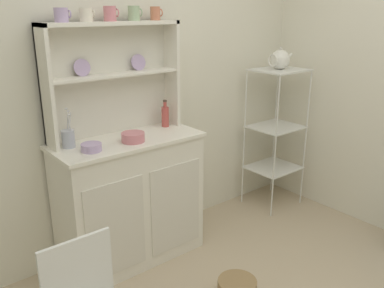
{
  "coord_description": "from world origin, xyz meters",
  "views": [
    {
      "loc": [
        -1.5,
        -0.92,
        1.73
      ],
      "look_at": [
        0.16,
        1.12,
        0.86
      ],
      "focal_mm": 38.57,
      "sensor_mm": 36.0,
      "label": 1
    }
  ],
  "objects_px": {
    "jam_bottle": "(165,116)",
    "bowl_mixing_large": "(91,147)",
    "bakers_rack": "(276,122)",
    "cup_lilac_0": "(61,15)",
    "hutch_cabinet": "(131,199)",
    "porcelain_teapot": "(280,59)",
    "utensil_jar": "(68,138)",
    "hutch_shelf_unit": "(111,71)"
  },
  "relations": [
    {
      "from": "cup_lilac_0",
      "to": "bakers_rack",
      "type": "bearing_deg",
      "value": -5.48
    },
    {
      "from": "utensil_jar",
      "to": "jam_bottle",
      "type": "bearing_deg",
      "value": 0.63
    },
    {
      "from": "bakers_rack",
      "to": "jam_bottle",
      "type": "relative_size",
      "value": 6.32
    },
    {
      "from": "cup_lilac_0",
      "to": "porcelain_teapot",
      "type": "relative_size",
      "value": 0.38
    },
    {
      "from": "jam_bottle",
      "to": "utensil_jar",
      "type": "bearing_deg",
      "value": -179.37
    },
    {
      "from": "hutch_cabinet",
      "to": "cup_lilac_0",
      "type": "xyz_separation_m",
      "value": [
        -0.32,
        0.12,
        1.22
      ]
    },
    {
      "from": "hutch_cabinet",
      "to": "porcelain_teapot",
      "type": "relative_size",
      "value": 3.99
    },
    {
      "from": "bakers_rack",
      "to": "utensil_jar",
      "type": "relative_size",
      "value": 5.02
    },
    {
      "from": "hutch_cabinet",
      "to": "jam_bottle",
      "type": "distance_m",
      "value": 0.64
    },
    {
      "from": "bakers_rack",
      "to": "jam_bottle",
      "type": "bearing_deg",
      "value": 172.94
    },
    {
      "from": "porcelain_teapot",
      "to": "utensil_jar",
      "type": "bearing_deg",
      "value": 176.04
    },
    {
      "from": "hutch_cabinet",
      "to": "cup_lilac_0",
      "type": "distance_m",
      "value": 1.27
    },
    {
      "from": "cup_lilac_0",
      "to": "utensil_jar",
      "type": "distance_m",
      "value": 0.73
    },
    {
      "from": "bakers_rack",
      "to": "utensil_jar",
      "type": "bearing_deg",
      "value": 176.04
    },
    {
      "from": "hutch_cabinet",
      "to": "porcelain_teapot",
      "type": "distance_m",
      "value": 1.69
    },
    {
      "from": "bowl_mixing_large",
      "to": "jam_bottle",
      "type": "distance_m",
      "value": 0.68
    },
    {
      "from": "bowl_mixing_large",
      "to": "jam_bottle",
      "type": "xyz_separation_m",
      "value": [
        0.66,
        0.16,
        0.06
      ]
    },
    {
      "from": "jam_bottle",
      "to": "utensil_jar",
      "type": "xyz_separation_m",
      "value": [
        -0.74,
        -0.01,
        -0.02
      ]
    },
    {
      "from": "hutch_shelf_unit",
      "to": "utensil_jar",
      "type": "height_order",
      "value": "hutch_shelf_unit"
    },
    {
      "from": "hutch_shelf_unit",
      "to": "bakers_rack",
      "type": "xyz_separation_m",
      "value": [
        1.46,
        -0.21,
        -0.55
      ]
    },
    {
      "from": "bakers_rack",
      "to": "utensil_jar",
      "type": "height_order",
      "value": "bakers_rack"
    },
    {
      "from": "bakers_rack",
      "to": "cup_lilac_0",
      "type": "distance_m",
      "value": 2.01
    },
    {
      "from": "cup_lilac_0",
      "to": "jam_bottle",
      "type": "relative_size",
      "value": 0.48
    },
    {
      "from": "hutch_cabinet",
      "to": "bowl_mixing_large",
      "type": "height_order",
      "value": "bowl_mixing_large"
    },
    {
      "from": "hutch_shelf_unit",
      "to": "porcelain_teapot",
      "type": "xyz_separation_m",
      "value": [
        1.46,
        -0.21,
        -0.01
      ]
    },
    {
      "from": "utensil_jar",
      "to": "cup_lilac_0",
      "type": "bearing_deg",
      "value": 42.32
    },
    {
      "from": "hutch_cabinet",
      "to": "porcelain_teapot",
      "type": "height_order",
      "value": "porcelain_teapot"
    },
    {
      "from": "bakers_rack",
      "to": "utensil_jar",
      "type": "distance_m",
      "value": 1.84
    },
    {
      "from": "bakers_rack",
      "to": "hutch_shelf_unit",
      "type": "bearing_deg",
      "value": 171.71
    },
    {
      "from": "cup_lilac_0",
      "to": "utensil_jar",
      "type": "relative_size",
      "value": 0.39
    },
    {
      "from": "hutch_shelf_unit",
      "to": "bowl_mixing_large",
      "type": "xyz_separation_m",
      "value": [
        -0.29,
        -0.24,
        -0.41
      ]
    },
    {
      "from": "hutch_shelf_unit",
      "to": "utensil_jar",
      "type": "bearing_deg",
      "value": -166.93
    },
    {
      "from": "bakers_rack",
      "to": "cup_lilac_0",
      "type": "relative_size",
      "value": 13.04
    },
    {
      "from": "bakers_rack",
      "to": "porcelain_teapot",
      "type": "bearing_deg",
      "value": 180.0
    },
    {
      "from": "utensil_jar",
      "to": "hutch_cabinet",
      "type": "bearing_deg",
      "value": -11.92
    },
    {
      "from": "cup_lilac_0",
      "to": "bowl_mixing_large",
      "type": "bearing_deg",
      "value": -81.61
    },
    {
      "from": "bowl_mixing_large",
      "to": "utensil_jar",
      "type": "xyz_separation_m",
      "value": [
        -0.08,
        0.15,
        0.04
      ]
    },
    {
      "from": "porcelain_teapot",
      "to": "cup_lilac_0",
      "type": "bearing_deg",
      "value": 174.52
    },
    {
      "from": "jam_bottle",
      "to": "bowl_mixing_large",
      "type": "bearing_deg",
      "value": -166.48
    },
    {
      "from": "bowl_mixing_large",
      "to": "hutch_cabinet",
      "type": "bearing_deg",
      "value": 14.06
    },
    {
      "from": "bakers_rack",
      "to": "bowl_mixing_large",
      "type": "distance_m",
      "value": 1.76
    },
    {
      "from": "hutch_shelf_unit",
      "to": "cup_lilac_0",
      "type": "height_order",
      "value": "cup_lilac_0"
    }
  ]
}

